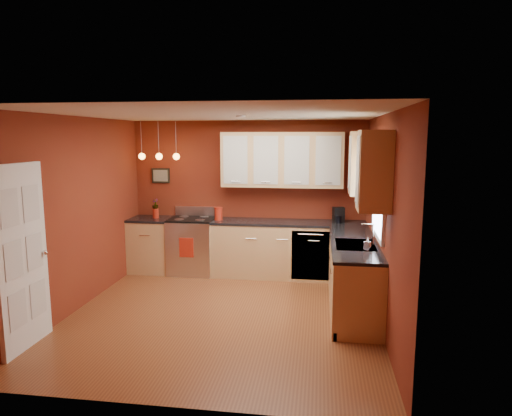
# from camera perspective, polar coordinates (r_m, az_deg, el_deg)

# --- Properties ---
(floor) EXTENTS (4.20, 4.20, 0.00)m
(floor) POSITION_cam_1_polar(r_m,az_deg,el_deg) (6.20, -4.12, -13.17)
(floor) COLOR brown
(floor) RESTS_ON ground
(ceiling) EXTENTS (4.00, 4.20, 0.02)m
(ceiling) POSITION_cam_1_polar(r_m,az_deg,el_deg) (5.75, -4.41, 11.60)
(ceiling) COLOR beige
(ceiling) RESTS_ON wall_back
(wall_back) EXTENTS (4.00, 0.02, 2.60)m
(wall_back) POSITION_cam_1_polar(r_m,az_deg,el_deg) (7.88, -1.01, 1.41)
(wall_back) COLOR maroon
(wall_back) RESTS_ON floor
(wall_front) EXTENTS (4.00, 0.02, 2.60)m
(wall_front) POSITION_cam_1_polar(r_m,az_deg,el_deg) (3.86, -10.94, -6.70)
(wall_front) COLOR maroon
(wall_front) RESTS_ON floor
(wall_left) EXTENTS (0.02, 4.20, 2.60)m
(wall_left) POSITION_cam_1_polar(r_m,az_deg,el_deg) (6.56, -21.61, -0.74)
(wall_left) COLOR maroon
(wall_left) RESTS_ON floor
(wall_right) EXTENTS (0.02, 4.20, 2.60)m
(wall_right) POSITION_cam_1_polar(r_m,az_deg,el_deg) (5.76, 15.60, -1.71)
(wall_right) COLOR maroon
(wall_right) RESTS_ON floor
(base_cabinets_back_left) EXTENTS (0.70, 0.60, 0.90)m
(base_cabinets_back_left) POSITION_cam_1_polar(r_m,az_deg,el_deg) (8.17, -12.88, -4.60)
(base_cabinets_back_left) COLOR tan
(base_cabinets_back_left) RESTS_ON floor
(base_cabinets_back_right) EXTENTS (2.54, 0.60, 0.90)m
(base_cabinets_back_right) POSITION_cam_1_polar(r_m,az_deg,el_deg) (7.66, 4.07, -5.30)
(base_cabinets_back_right) COLOR tan
(base_cabinets_back_right) RESTS_ON floor
(base_cabinets_right) EXTENTS (0.60, 2.10, 0.90)m
(base_cabinets_right) POSITION_cam_1_polar(r_m,az_deg,el_deg) (6.36, 12.04, -8.46)
(base_cabinets_right) COLOR tan
(base_cabinets_right) RESTS_ON floor
(counter_back_left) EXTENTS (0.70, 0.62, 0.04)m
(counter_back_left) POSITION_cam_1_polar(r_m,az_deg,el_deg) (8.07, -12.99, -1.36)
(counter_back_left) COLOR black
(counter_back_left) RESTS_ON base_cabinets_back_left
(counter_back_right) EXTENTS (2.54, 0.62, 0.04)m
(counter_back_right) POSITION_cam_1_polar(r_m,az_deg,el_deg) (7.56, 4.11, -1.84)
(counter_back_right) COLOR black
(counter_back_right) RESTS_ON base_cabinets_back_right
(counter_right) EXTENTS (0.62, 2.10, 0.04)m
(counter_right) POSITION_cam_1_polar(r_m,az_deg,el_deg) (6.24, 12.18, -4.33)
(counter_right) COLOR black
(counter_right) RESTS_ON base_cabinets_right
(gas_range) EXTENTS (0.76, 0.64, 1.11)m
(gas_range) POSITION_cam_1_polar(r_m,az_deg,el_deg) (7.93, -7.94, -4.63)
(gas_range) COLOR silver
(gas_range) RESTS_ON floor
(dishwasher_front) EXTENTS (0.60, 0.02, 0.80)m
(dishwasher_front) POSITION_cam_1_polar(r_m,az_deg,el_deg) (7.36, 6.80, -5.92)
(dishwasher_front) COLOR silver
(dishwasher_front) RESTS_ON base_cabinets_back_right
(sink) EXTENTS (0.50, 0.70, 0.33)m
(sink) POSITION_cam_1_polar(r_m,az_deg,el_deg) (6.09, 12.30, -4.70)
(sink) COLOR gray
(sink) RESTS_ON counter_right
(window) EXTENTS (0.06, 1.02, 1.22)m
(window) POSITION_cam_1_polar(r_m,az_deg,el_deg) (5.99, 15.15, 2.48)
(window) COLOR white
(window) RESTS_ON wall_right
(door_left_wall) EXTENTS (0.12, 0.82, 2.05)m
(door_left_wall) POSITION_cam_1_polar(r_m,az_deg,el_deg) (5.60, -27.22, -5.53)
(door_left_wall) COLOR white
(door_left_wall) RESTS_ON floor
(upper_cabinets_back) EXTENTS (2.00, 0.35, 0.90)m
(upper_cabinets_back) POSITION_cam_1_polar(r_m,az_deg,el_deg) (7.57, 3.28, 6.04)
(upper_cabinets_back) COLOR tan
(upper_cabinets_back) RESTS_ON wall_back
(upper_cabinets_right) EXTENTS (0.35, 1.95, 0.90)m
(upper_cabinets_right) POSITION_cam_1_polar(r_m,az_deg,el_deg) (5.98, 13.79, 5.03)
(upper_cabinets_right) COLOR tan
(upper_cabinets_right) RESTS_ON wall_right
(wall_picture) EXTENTS (0.32, 0.03, 0.26)m
(wall_picture) POSITION_cam_1_polar(r_m,az_deg,el_deg) (8.21, -11.82, 3.99)
(wall_picture) COLOR black
(wall_picture) RESTS_ON wall_back
(pendant_lights) EXTENTS (0.71, 0.11, 0.66)m
(pendant_lights) POSITION_cam_1_polar(r_m,az_deg,el_deg) (7.84, -12.03, 6.38)
(pendant_lights) COLOR gray
(pendant_lights) RESTS_ON ceiling
(red_canister) EXTENTS (0.14, 0.14, 0.22)m
(red_canister) POSITION_cam_1_polar(r_m,az_deg,el_deg) (7.68, -4.72, -0.71)
(red_canister) COLOR #A42111
(red_canister) RESTS_ON counter_back_right
(red_vase) EXTENTS (0.10, 0.10, 0.16)m
(red_vase) POSITION_cam_1_polar(r_m,az_deg,el_deg) (8.03, -12.44, -0.65)
(red_vase) COLOR #A42111
(red_vase) RESTS_ON counter_back_left
(flowers) EXTENTS (0.14, 0.14, 0.19)m
(flowers) POSITION_cam_1_polar(r_m,az_deg,el_deg) (8.01, -12.48, 0.46)
(flowers) COLOR #A42111
(flowers) RESTS_ON red_vase
(coffee_maker) EXTENTS (0.20, 0.20, 0.25)m
(coffee_maker) POSITION_cam_1_polar(r_m,az_deg,el_deg) (7.56, 10.28, -0.93)
(coffee_maker) COLOR black
(coffee_maker) RESTS_ON counter_back_right
(soap_pump) EXTENTS (0.10, 0.10, 0.16)m
(soap_pump) POSITION_cam_1_polar(r_m,az_deg,el_deg) (5.80, 13.75, -4.37)
(soap_pump) COLOR silver
(soap_pump) RESTS_ON counter_right
(dish_towel) EXTENTS (0.24, 0.02, 0.33)m
(dish_towel) POSITION_cam_1_polar(r_m,az_deg,el_deg) (7.62, -8.71, -4.91)
(dish_towel) COLOR #A42111
(dish_towel) RESTS_ON gas_range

